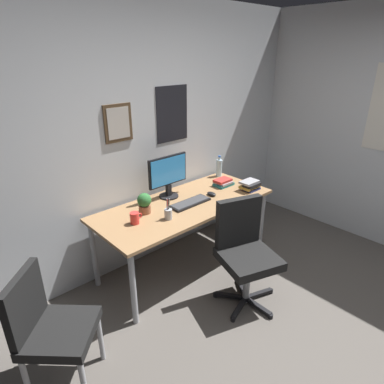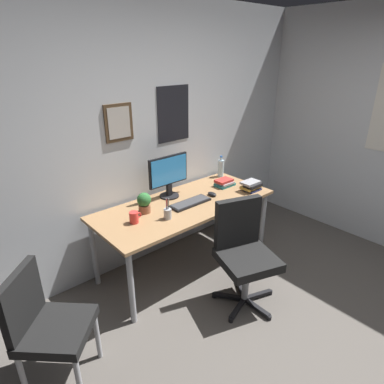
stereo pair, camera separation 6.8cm
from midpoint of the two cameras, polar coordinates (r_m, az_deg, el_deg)
name	(u,v)px [view 2 (the right image)]	position (r m, az deg, el deg)	size (l,w,h in m)	color
ground_plane	(326,379)	(2.82, 23.00, -27.69)	(5.28, 5.28, 0.00)	#514C47
wall_back	(144,139)	(3.34, -7.74, 9.04)	(4.40, 0.10, 2.60)	silver
desk	(185,209)	(3.28, -0.56, -2.95)	(1.83, 0.78, 0.73)	#936D47
office_chair	(243,248)	(2.94, 9.56, -9.62)	(0.59, 0.60, 0.95)	black
side_chair	(45,322)	(2.45, -23.29, -20.00)	(0.59, 0.59, 0.88)	black
monitor	(169,175)	(3.31, -3.49, 3.03)	(0.46, 0.20, 0.43)	black
keyboard	(190,203)	(3.23, 0.32, -1.87)	(0.43, 0.15, 0.03)	black
computer_mouse	(212,194)	(3.42, 4.07, -0.36)	(0.06, 0.11, 0.04)	black
water_bottle	(221,168)	(3.93, 5.51, 4.19)	(0.07, 0.07, 0.25)	silver
coffee_mug_near	(134,217)	(2.90, -9.34, -4.36)	(0.12, 0.08, 0.10)	red
potted_plant	(144,202)	(3.05, -7.66, -1.74)	(0.13, 0.13, 0.19)	brown
pen_cup	(168,213)	(2.94, -3.58, -3.68)	(0.07, 0.07, 0.20)	#9EA0A5
book_stack_left	(252,186)	(3.59, 10.83, 1.06)	(0.22, 0.15, 0.11)	navy
book_stack_right	(224,183)	(3.67, 6.16, 1.60)	(0.21, 0.15, 0.08)	#26727A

